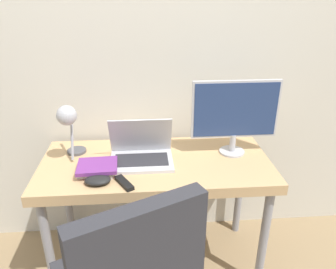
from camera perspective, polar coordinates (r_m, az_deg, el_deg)
The scene contains 8 objects.
wall_back at distance 2.08m, azimuth -2.86°, elevation 13.71°, with size 8.00×0.05×2.60m.
desk at distance 1.95m, azimuth -2.11°, elevation -6.58°, with size 1.33×0.62×0.76m.
laptop at distance 1.89m, azimuth -4.68°, elevation -3.14°, with size 0.36×0.26×0.26m.
monitor at distance 1.94m, azimuth 11.62°, elevation 3.73°, with size 0.51×0.15×0.45m.
desk_lamp at distance 1.88m, azimuth -16.97°, elevation 2.22°, with size 0.11×0.24×0.35m.
book_stack at distance 1.82m, azimuth -12.22°, elevation -5.74°, with size 0.22×0.18×0.05m.
tv_remote at distance 1.70m, azimuth -7.62°, elevation -8.36°, with size 0.11×0.15×0.02m.
game_controller at distance 1.73m, azimuth -12.15°, elevation -7.78°, with size 0.13×0.09×0.04m.
Camera 1 is at (-0.06, -1.36, 1.69)m, focal length 35.00 mm.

